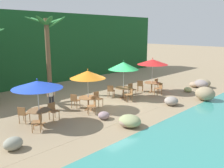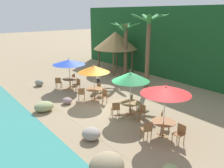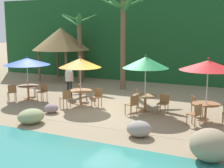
{
  "view_description": "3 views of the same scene",
  "coord_description": "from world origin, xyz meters",
  "px_view_note": "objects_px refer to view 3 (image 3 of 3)",
  "views": [
    {
      "loc": [
        -10.55,
        -10.37,
        4.51
      ],
      "look_at": [
        -0.18,
        -0.1,
        1.28
      ],
      "focal_mm": 38.93,
      "sensor_mm": 36.0,
      "label": 1
    },
    {
      "loc": [
        10.26,
        -8.01,
        5.51
      ],
      "look_at": [
        -0.64,
        0.54,
        1.29
      ],
      "focal_mm": 37.87,
      "sensor_mm": 36.0,
      "label": 2
    },
    {
      "loc": [
        5.68,
        -12.42,
        3.64
      ],
      "look_at": [
        -0.16,
        -0.05,
        1.2
      ],
      "focal_mm": 49.04,
      "sensor_mm": 36.0,
      "label": 3
    }
  ],
  "objects_px": {
    "chair_green_seaward": "(164,102)",
    "palapa_hut": "(61,39)",
    "dining_table_blue": "(28,88)",
    "dining_table_orange": "(81,93)",
    "chair_blue_seaward": "(43,91)",
    "chair_blue_inland": "(30,87)",
    "waiter_in_white": "(69,79)",
    "umbrella_orange": "(80,63)",
    "chair_green_left": "(132,104)",
    "chair_red_left": "(196,113)",
    "chair_blue_left": "(12,91)",
    "palm_tree_second": "(123,28)",
    "umbrella_red": "(208,65)",
    "chair_red_inland": "(195,104)",
    "chair_orange_seaward": "(97,96)",
    "chair_orange_left": "(66,97)",
    "chair_green_inland": "(140,96)",
    "dining_table_red": "(206,107)",
    "umbrella_green": "(146,62)",
    "dining_table_green": "(145,98)",
    "palm_tree_nearest": "(79,36)",
    "chair_orange_inland": "(81,91)",
    "umbrella_blue": "(27,61)"
  },
  "relations": [
    {
      "from": "chair_blue_inland",
      "to": "chair_blue_left",
      "type": "bearing_deg",
      "value": -87.89
    },
    {
      "from": "chair_green_seaward",
      "to": "palm_tree_second",
      "type": "xyz_separation_m",
      "value": [
        -3.83,
        4.38,
        3.23
      ]
    },
    {
      "from": "dining_table_green",
      "to": "chair_green_seaward",
      "type": "relative_size",
      "value": 1.26
    },
    {
      "from": "chair_blue_seaward",
      "to": "chair_orange_inland",
      "type": "xyz_separation_m",
      "value": [
        1.91,
        0.7,
        0.0
      ]
    },
    {
      "from": "dining_table_orange",
      "to": "chair_orange_left",
      "type": "relative_size",
      "value": 1.26
    },
    {
      "from": "chair_green_left",
      "to": "chair_red_inland",
      "type": "bearing_deg",
      "value": 23.67
    },
    {
      "from": "chair_blue_seaward",
      "to": "chair_blue_inland",
      "type": "relative_size",
      "value": 1.0
    },
    {
      "from": "chair_orange_inland",
      "to": "chair_green_seaward",
      "type": "height_order",
      "value": "same"
    },
    {
      "from": "dining_table_blue",
      "to": "palm_tree_nearest",
      "type": "bearing_deg",
      "value": 93.2
    },
    {
      "from": "dining_table_green",
      "to": "dining_table_blue",
      "type": "bearing_deg",
      "value": -177.49
    },
    {
      "from": "dining_table_red",
      "to": "waiter_in_white",
      "type": "height_order",
      "value": "waiter_in_white"
    },
    {
      "from": "palapa_hut",
      "to": "palm_tree_second",
      "type": "bearing_deg",
      "value": -13.74
    },
    {
      "from": "chair_orange_seaward",
      "to": "palm_tree_nearest",
      "type": "distance_m",
      "value": 7.54
    },
    {
      "from": "chair_red_left",
      "to": "palm_tree_nearest",
      "type": "height_order",
      "value": "palm_tree_nearest"
    },
    {
      "from": "chair_green_left",
      "to": "palapa_hut",
      "type": "distance_m",
      "value": 10.68
    },
    {
      "from": "chair_green_left",
      "to": "palm_tree_second",
      "type": "bearing_deg",
      "value": 117.38
    },
    {
      "from": "umbrella_orange",
      "to": "chair_green_left",
      "type": "xyz_separation_m",
      "value": [
        2.95,
        -0.61,
        -1.56
      ]
    },
    {
      "from": "chair_orange_seaward",
      "to": "chair_orange_left",
      "type": "bearing_deg",
      "value": -141.77
    },
    {
      "from": "chair_blue_left",
      "to": "waiter_in_white",
      "type": "relative_size",
      "value": 0.51
    },
    {
      "from": "chair_blue_seaward",
      "to": "waiter_in_white",
      "type": "xyz_separation_m",
      "value": [
        0.75,
        1.35,
        0.47
      ]
    },
    {
      "from": "chair_green_left",
      "to": "palm_tree_second",
      "type": "relative_size",
      "value": 0.16
    },
    {
      "from": "dining_table_orange",
      "to": "palm_tree_nearest",
      "type": "distance_m",
      "value": 7.17
    },
    {
      "from": "dining_table_orange",
      "to": "umbrella_red",
      "type": "distance_m",
      "value": 6.17
    },
    {
      "from": "umbrella_orange",
      "to": "umbrella_green",
      "type": "distance_m",
      "value": 3.24
    },
    {
      "from": "dining_table_blue",
      "to": "chair_red_left",
      "type": "bearing_deg",
      "value": -6.08
    },
    {
      "from": "chair_blue_left",
      "to": "chair_green_seaward",
      "type": "height_order",
      "value": "same"
    },
    {
      "from": "chair_red_left",
      "to": "chair_red_inland",
      "type": "bearing_deg",
      "value": 100.86
    },
    {
      "from": "umbrella_green",
      "to": "dining_table_green",
      "type": "distance_m",
      "value": 1.61
    },
    {
      "from": "chair_blue_seaward",
      "to": "chair_red_inland",
      "type": "height_order",
      "value": "same"
    },
    {
      "from": "chair_red_inland",
      "to": "palm_tree_nearest",
      "type": "bearing_deg",
      "value": 149.47
    },
    {
      "from": "dining_table_blue",
      "to": "chair_blue_inland",
      "type": "xyz_separation_m",
      "value": [
        -0.5,
        0.7,
        -0.1
      ]
    },
    {
      "from": "dining_table_blue",
      "to": "dining_table_orange",
      "type": "distance_m",
      "value": 3.16
    },
    {
      "from": "chair_red_left",
      "to": "palm_tree_second",
      "type": "xyz_separation_m",
      "value": [
        -5.43,
        5.61,
        3.23
      ]
    },
    {
      "from": "dining_table_blue",
      "to": "chair_blue_left",
      "type": "bearing_deg",
      "value": -121.25
    },
    {
      "from": "palapa_hut",
      "to": "chair_blue_left",
      "type": "bearing_deg",
      "value": -77.1
    },
    {
      "from": "umbrella_orange",
      "to": "umbrella_green",
      "type": "height_order",
      "value": "umbrella_green"
    },
    {
      "from": "chair_orange_left",
      "to": "chair_green_seaward",
      "type": "height_order",
      "value": "same"
    },
    {
      "from": "chair_blue_inland",
      "to": "dining_table_orange",
      "type": "bearing_deg",
      "value": -9.45
    },
    {
      "from": "chair_green_seaward",
      "to": "dining_table_red",
      "type": "height_order",
      "value": "chair_green_seaward"
    },
    {
      "from": "palm_tree_second",
      "to": "chair_green_left",
      "type": "bearing_deg",
      "value": -62.62
    },
    {
      "from": "umbrella_orange",
      "to": "chair_blue_left",
      "type": "bearing_deg",
      "value": -167.21
    },
    {
      "from": "chair_blue_left",
      "to": "chair_red_left",
      "type": "bearing_deg",
      "value": -1.31
    },
    {
      "from": "chair_green_left",
      "to": "chair_red_inland",
      "type": "xyz_separation_m",
      "value": [
        2.46,
        1.08,
        0.0
      ]
    },
    {
      "from": "chair_orange_inland",
      "to": "dining_table_red",
      "type": "bearing_deg",
      "value": -8.62
    },
    {
      "from": "chair_green_seaward",
      "to": "palapa_hut",
      "type": "distance_m",
      "value": 11.13
    },
    {
      "from": "chair_blue_seaward",
      "to": "waiter_in_white",
      "type": "height_order",
      "value": "waiter_in_white"
    },
    {
      "from": "chair_blue_inland",
      "to": "chair_orange_left",
      "type": "bearing_deg",
      "value": -22.78
    },
    {
      "from": "umbrella_blue",
      "to": "umbrella_orange",
      "type": "xyz_separation_m",
      "value": [
        3.16,
        0.09,
        0.06
      ]
    },
    {
      "from": "chair_red_left",
      "to": "chair_orange_left",
      "type": "bearing_deg",
      "value": 177.67
    },
    {
      "from": "dining_table_orange",
      "to": "chair_green_inland",
      "type": "xyz_separation_m",
      "value": [
        2.74,
        0.89,
        -0.1
      ]
    }
  ]
}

